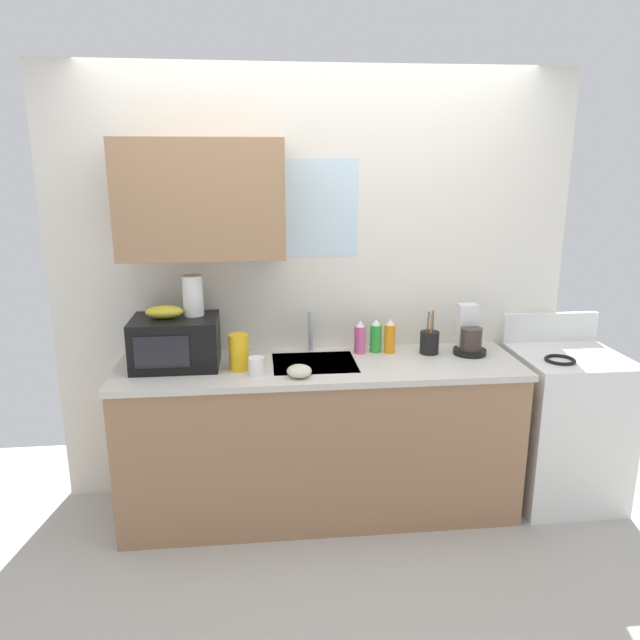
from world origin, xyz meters
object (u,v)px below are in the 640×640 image
object	(u,v)px
coffee_maker	(469,335)
paper_towel_roll	(193,296)
dish_soap_bottle_pink	(360,338)
cereal_canister	(239,352)
dish_soap_bottle_green	(376,337)
dish_soap_bottle_orange	(390,337)
microwave	(176,342)
stove_range	(563,425)
mug_white	(256,366)
utensil_crock	(429,342)
banana_bunch	(164,312)
small_bowl	(299,371)

from	to	relation	value
coffee_maker	paper_towel_roll	bearing A→B (deg)	-179.70
dish_soap_bottle_pink	cereal_canister	bearing A→B (deg)	-162.65
dish_soap_bottle_green	dish_soap_bottle_orange	size ratio (longest dim) A/B	0.97
microwave	paper_towel_roll	size ratio (longest dim) A/B	2.09
paper_towel_roll	dish_soap_bottle_green	xyz separation A→B (m)	(1.03, 0.08, -0.29)
paper_towel_roll	dish_soap_bottle_pink	xyz separation A→B (m)	(0.93, 0.07, -0.29)
stove_range	dish_soap_bottle_orange	distance (m)	1.18
dish_soap_bottle_pink	mug_white	xyz separation A→B (m)	(-0.60, -0.31, -0.04)
stove_range	dish_soap_bottle_orange	bearing A→B (deg)	171.47
paper_towel_roll	utensil_crock	xyz separation A→B (m)	(1.33, 0.02, -0.31)
microwave	dish_soap_bottle_orange	bearing A→B (deg)	5.22
utensil_crock	dish_soap_bottle_pink	bearing A→B (deg)	173.40
microwave	banana_bunch	xyz separation A→B (m)	(-0.05, 0.00, 0.17)
paper_towel_roll	cereal_canister	xyz separation A→B (m)	(0.24, -0.15, -0.28)
coffee_maker	stove_range	bearing A→B (deg)	-10.25
dish_soap_bottle_orange	stove_range	bearing A→B (deg)	-8.53
cereal_canister	utensil_crock	size ratio (longest dim) A/B	0.77
mug_white	utensil_crock	bearing A→B (deg)	14.54
dish_soap_bottle_orange	cereal_canister	bearing A→B (deg)	-166.46
banana_bunch	mug_white	world-z (taller)	banana_bunch
coffee_maker	utensil_crock	distance (m)	0.23
dish_soap_bottle_orange	utensil_crock	xyz separation A→B (m)	(0.23, -0.04, -0.03)
microwave	coffee_maker	world-z (taller)	coffee_maker
dish_soap_bottle_pink	dish_soap_bottle_green	world-z (taller)	dish_soap_bottle_green
stove_range	dish_soap_bottle_pink	world-z (taller)	dish_soap_bottle_pink
dish_soap_bottle_pink	mug_white	distance (m)	0.68
dish_soap_bottle_green	small_bowl	world-z (taller)	dish_soap_bottle_green
utensil_crock	small_bowl	size ratio (longest dim) A/B	1.95
dish_soap_bottle_green	dish_soap_bottle_orange	world-z (taller)	dish_soap_bottle_orange
microwave	cereal_canister	xyz separation A→B (m)	(0.34, -0.10, -0.04)
microwave	coffee_maker	xyz separation A→B (m)	(1.66, 0.06, -0.03)
banana_bunch	dish_soap_bottle_green	distance (m)	1.21
dish_soap_bottle_green	utensil_crock	bearing A→B (deg)	-11.58
coffee_maker	dish_soap_bottle_orange	world-z (taller)	coffee_maker
stove_range	small_bowl	xyz separation A→B (m)	(-1.59, -0.20, 0.47)
stove_range	mug_white	bearing A→B (deg)	-175.47
cereal_canister	mug_white	world-z (taller)	cereal_canister
cereal_canister	utensil_crock	xyz separation A→B (m)	(1.09, 0.17, -0.03)
microwave	stove_range	bearing A→B (deg)	-1.15
dish_soap_bottle_pink	small_bowl	distance (m)	0.53
banana_bunch	small_bowl	bearing A→B (deg)	-19.59
paper_towel_roll	dish_soap_bottle_pink	bearing A→B (deg)	4.07
cereal_canister	mug_white	size ratio (longest dim) A/B	2.07
mug_white	dish_soap_bottle_orange	bearing A→B (deg)	21.08
coffee_maker	mug_white	size ratio (longest dim) A/B	2.95
dish_soap_bottle_pink	dish_soap_bottle_green	size ratio (longest dim) A/B	0.99
stove_range	cereal_canister	size ratio (longest dim) A/B	5.50
dish_soap_bottle_orange	utensil_crock	bearing A→B (deg)	-9.78
paper_towel_roll	coffee_maker	xyz separation A→B (m)	(1.56, 0.01, -0.28)
dish_soap_bottle_pink	dish_soap_bottle_orange	distance (m)	0.18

